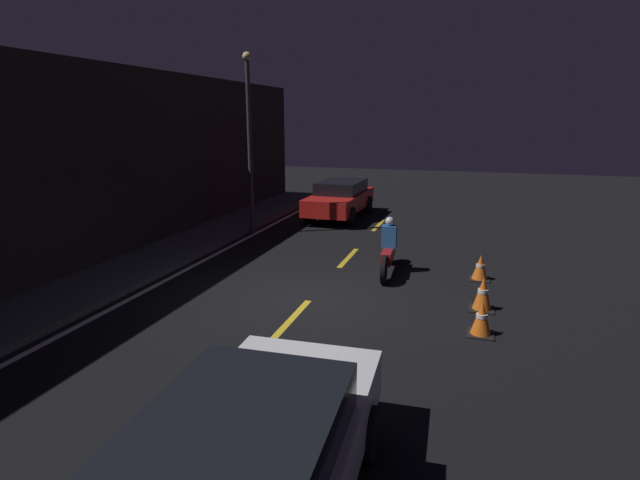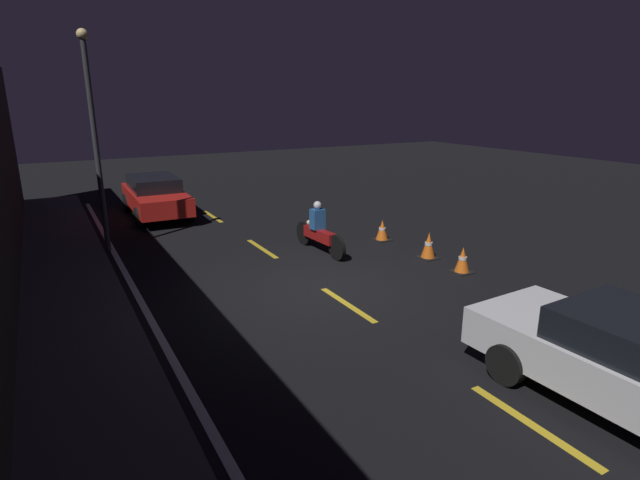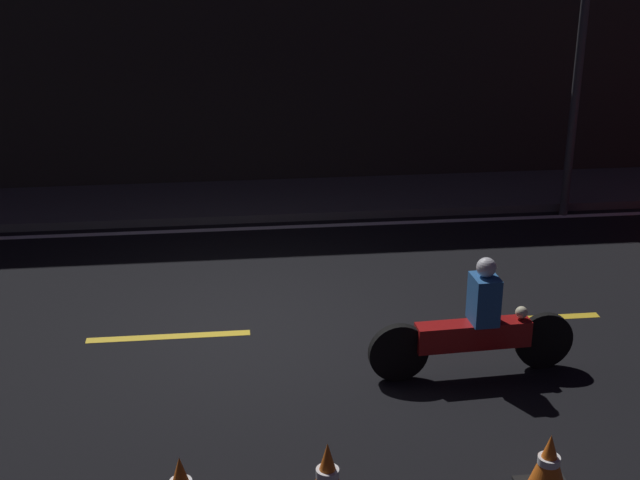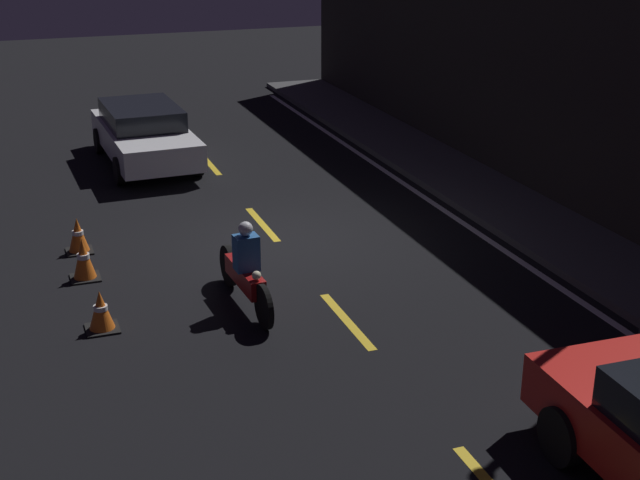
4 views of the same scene
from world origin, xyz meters
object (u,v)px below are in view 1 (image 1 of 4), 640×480
at_px(traffic_cone_far, 480,268).
at_px(street_lamp, 249,135).
at_px(motorcycle, 388,251).
at_px(traffic_cone_near, 482,319).
at_px(traffic_cone_mid, 483,294).
at_px(sedan_white, 242,474).
at_px(taxi_red, 340,198).

height_order(traffic_cone_far, street_lamp, street_lamp).
distance_m(traffic_cone_far, street_lamp, 8.36).
relative_size(traffic_cone_far, street_lamp, 0.11).
relative_size(motorcycle, traffic_cone_near, 3.72).
xyz_separation_m(traffic_cone_mid, traffic_cone_far, (2.01, 0.04, -0.05)).
bearing_deg(street_lamp, sedan_white, -155.69).
height_order(sedan_white, motorcycle, motorcycle).
bearing_deg(sedan_white, taxi_red, 9.46).
distance_m(taxi_red, street_lamp, 4.83).
xyz_separation_m(taxi_red, traffic_cone_near, (-9.77, -5.20, -0.45)).
bearing_deg(sedan_white, traffic_cone_mid, -19.86).
bearing_deg(street_lamp, traffic_cone_mid, -123.90).
distance_m(traffic_cone_near, traffic_cone_far, 3.27).
relative_size(traffic_cone_mid, traffic_cone_far, 1.15).
bearing_deg(motorcycle, traffic_cone_far, -90.61).
xyz_separation_m(motorcycle, street_lamp, (3.00, 5.07, 2.66)).
relative_size(traffic_cone_near, traffic_cone_far, 1.04).
distance_m(sedan_white, taxi_red, 15.44).
distance_m(motorcycle, traffic_cone_near, 3.87).
height_order(motorcycle, traffic_cone_near, motorcycle).
bearing_deg(motorcycle, traffic_cone_near, -148.33).
height_order(traffic_cone_near, street_lamp, street_lamp).
bearing_deg(traffic_cone_far, motorcycle, 92.57).
bearing_deg(sedan_white, motorcycle, -1.32).
xyz_separation_m(motorcycle, traffic_cone_far, (0.10, -2.20, -0.27)).
xyz_separation_m(sedan_white, street_lamp, (11.52, 5.20, 2.50)).
distance_m(sedan_white, street_lamp, 12.88).
relative_size(motorcycle, traffic_cone_mid, 3.38).
bearing_deg(traffic_cone_far, street_lamp, 68.22).
relative_size(motorcycle, traffic_cone_far, 3.88).
height_order(taxi_red, traffic_cone_near, taxi_red).
bearing_deg(taxi_red, traffic_cone_mid, 32.77).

